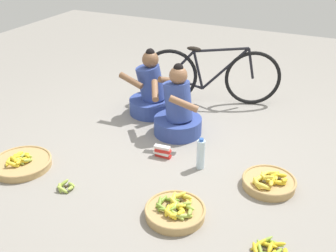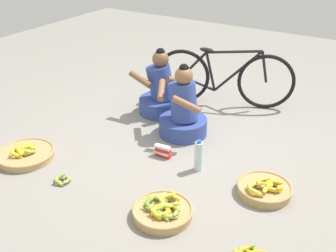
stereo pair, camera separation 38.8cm
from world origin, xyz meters
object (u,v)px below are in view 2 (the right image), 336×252
packet_carton_stack (163,151)px  bicycle_leaning (223,78)px  banana_basket_front_center (264,189)px  banana_basket_back_center (163,211)px  banana_basket_mid_right (25,154)px  vendor_woman_front (183,113)px  water_bottle (199,156)px  loose_bananas_back_left (62,180)px  vendor_woman_behind (161,93)px

packet_carton_stack → bicycle_leaning: bearing=91.0°
banana_basket_front_center → banana_basket_back_center: 0.92m
banana_basket_mid_right → banana_basket_back_center: banana_basket_back_center is taller
vendor_woman_front → water_bottle: bearing=-48.4°
loose_bananas_back_left → water_bottle: size_ratio=0.56×
vendor_woman_behind → banana_basket_front_center: (1.62, -0.90, -0.20)m
banana_basket_front_center → packet_carton_stack: (-1.06, 0.05, 0.01)m
loose_bananas_back_left → packet_carton_stack: (0.53, 0.84, 0.03)m
banana_basket_mid_right → banana_basket_back_center: size_ratio=1.15×
banana_basket_mid_right → loose_bananas_back_left: 0.61m
bicycle_leaning → banana_basket_mid_right: bicycle_leaning is taller
packet_carton_stack → vendor_woman_front: bearing=97.4°
banana_basket_back_center → bicycle_leaning: bearing=103.0°
loose_bananas_back_left → water_bottle: (0.94, 0.82, 0.12)m
banana_basket_back_center → loose_bananas_back_left: size_ratio=2.76×
banana_basket_front_center → loose_bananas_back_left: banana_basket_front_center is taller
packet_carton_stack → banana_basket_mid_right: bearing=-147.2°
banana_basket_back_center → vendor_woman_front: bearing=113.3°
bicycle_leaning → water_bottle: bicycle_leaning is taller
banana_basket_front_center → vendor_woman_front: bearing=153.4°
bicycle_leaning → loose_bananas_back_left: size_ratio=9.12×
banana_basket_mid_right → banana_basket_front_center: bearing=17.1°
vendor_woman_behind → banana_basket_back_center: vendor_woman_behind is taller
banana_basket_mid_right → banana_basket_back_center: bearing=-1.1°
banana_basket_front_center → loose_bananas_back_left: size_ratio=2.68×
banana_basket_mid_right → packet_carton_stack: size_ratio=3.15×
vendor_woman_front → bicycle_leaning: (0.04, 0.92, 0.10)m
vendor_woman_front → bicycle_leaning: 0.92m
bicycle_leaning → banana_basket_back_center: bicycle_leaning is taller
bicycle_leaning → water_bottle: size_ratio=5.10×
vendor_woman_front → loose_bananas_back_left: bearing=-109.2°
bicycle_leaning → banana_basket_front_center: bicycle_leaning is taller
banana_basket_mid_right → banana_basket_back_center: 1.61m
vendor_woman_front → banana_basket_back_center: 1.40m
vendor_woman_behind → loose_bananas_back_left: (0.02, -1.68, -0.23)m
water_bottle → packet_carton_stack: water_bottle is taller
vendor_woman_behind → banana_basket_back_center: 1.92m
banana_basket_back_center → banana_basket_front_center: bearing=50.4°
banana_basket_front_center → banana_basket_back_center: bearing=-129.6°
vendor_woman_front → banana_basket_back_center: (0.55, -1.27, -0.20)m
banana_basket_front_center → water_bottle: bearing=177.2°
vendor_woman_behind → loose_bananas_back_left: 1.70m
vendor_woman_behind → vendor_woman_front: bearing=-34.3°
vendor_woman_front → vendor_woman_behind: vendor_woman_front is taller
vendor_woman_behind → banana_basket_mid_right: size_ratio=1.42×
banana_basket_front_center → loose_bananas_back_left: bearing=-153.9°
vendor_woman_front → banana_basket_front_center: vendor_woman_front is taller
vendor_woman_behind → water_bottle: size_ratio=2.53×
banana_basket_front_center → loose_bananas_back_left: 1.78m
loose_bananas_back_left → packet_carton_stack: 1.00m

